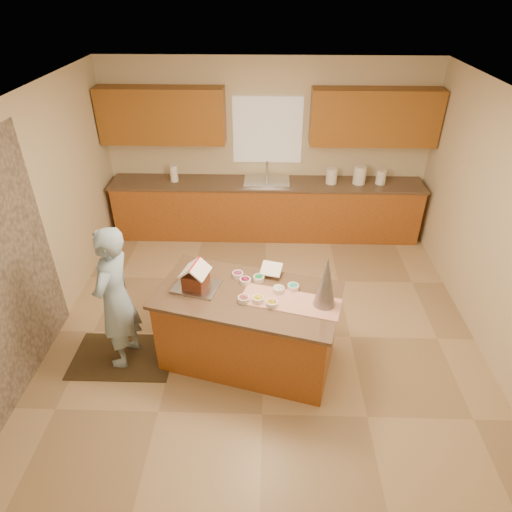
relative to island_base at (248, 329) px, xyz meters
name	(u,v)px	position (x,y,z in m)	size (l,w,h in m)	color
floor	(264,335)	(0.17, 0.38, -0.44)	(5.50, 5.50, 0.00)	tan
ceiling	(267,105)	(0.17, 0.38, 2.26)	(5.50, 5.50, 0.00)	silver
wall_back	(267,149)	(0.17, 3.13, 0.91)	(5.50, 5.50, 0.00)	beige
wall_front	(258,506)	(0.17, -2.37, 0.91)	(5.50, 5.50, 0.00)	beige
wall_left	(28,235)	(-2.33, 0.38, 0.91)	(5.50, 5.50, 0.00)	beige
wall_right	(509,242)	(2.67, 0.38, 0.91)	(5.50, 5.50, 0.00)	beige
window_curtain	(268,130)	(0.17, 3.10, 1.21)	(1.05, 0.03, 1.00)	white
back_counter_base	(266,210)	(0.17, 2.83, 0.00)	(4.80, 0.60, 0.88)	#A05621
back_counter_top	(267,183)	(0.17, 2.83, 0.46)	(4.85, 0.63, 0.04)	brown
upper_cabinet_left	(162,116)	(-1.38, 2.95, 1.46)	(1.85, 0.35, 0.80)	#95581F
upper_cabinet_right	(375,117)	(1.72, 2.95, 1.46)	(1.85, 0.35, 0.80)	#95581F
sink	(267,184)	(0.17, 2.83, 0.45)	(0.70, 0.45, 0.12)	silver
faucet	(267,169)	(0.17, 3.01, 0.62)	(0.03, 0.03, 0.28)	silver
island_base	(248,329)	(0.00, 0.00, 0.00)	(1.78, 0.89, 0.87)	#A05621
island_top	(248,295)	(0.00, 0.00, 0.46)	(1.86, 0.97, 0.04)	brown
table_runner	(290,301)	(0.43, -0.11, 0.48)	(0.99, 0.36, 0.01)	#B3290C
baking_tray	(196,287)	(-0.54, 0.09, 0.49)	(0.46, 0.34, 0.02)	silver
cookbook	(271,269)	(0.24, 0.33, 0.56)	(0.22, 0.02, 0.18)	white
tinsel_tree	(326,282)	(0.76, -0.15, 0.75)	(0.22, 0.22, 0.54)	#A6A6B2
rug	(124,356)	(-1.42, -0.03, -0.43)	(1.12, 0.73, 0.01)	black
boy	(115,299)	(-1.37, -0.03, 0.40)	(0.60, 0.39, 1.65)	#8CABC7
canister_a	(332,176)	(1.16, 2.83, 0.60)	(0.17, 0.17, 0.24)	white
canister_b	(360,175)	(1.59, 2.83, 0.62)	(0.19, 0.19, 0.28)	white
canister_c	(381,177)	(1.92, 2.83, 0.59)	(0.15, 0.15, 0.21)	white
paper_towel	(174,173)	(-1.27, 2.83, 0.61)	(0.12, 0.12, 0.26)	white
gingerbread_house	(195,278)	(-0.54, 0.09, 0.60)	(0.33, 0.34, 0.28)	#5B2518
candy_bowls	(261,289)	(0.13, 0.05, 0.50)	(0.71, 0.60, 0.05)	#A03568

